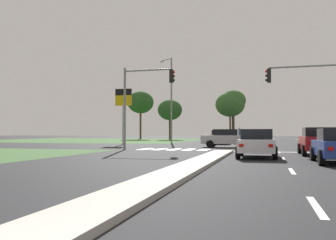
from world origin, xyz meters
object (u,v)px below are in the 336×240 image
(car_silver_second, at_px, (227,138))
(street_lamp_third, at_px, (171,96))
(traffic_signal_near_left, at_px, (141,94))
(treeline_fourth, at_px, (233,101))
(car_white_fourth, at_px, (257,143))
(treeline_third, at_px, (230,104))
(car_red_fifth, at_px, (318,141))
(fuel_price_totem, at_px, (123,104))
(car_maroon_third, at_px, (220,137))
(traffic_signal_near_right, at_px, (315,90))
(pedestrian_at_median, at_px, (239,133))
(treeline_second, at_px, (170,110))
(treeline_near, at_px, (141,102))

(car_silver_second, bearing_deg, street_lamp_third, -144.54)
(car_silver_second, height_order, traffic_signal_near_left, traffic_signal_near_left)
(treeline_fourth, bearing_deg, car_white_fourth, -83.57)
(car_silver_second, height_order, treeline_fourth, treeline_fourth)
(car_white_fourth, distance_m, treeline_third, 44.32)
(car_red_fifth, relative_size, traffic_signal_near_left, 0.68)
(traffic_signal_near_left, xyz_separation_m, treeline_fourth, (3.55, 37.74, 2.54))
(car_red_fifth, distance_m, fuel_price_totem, 22.60)
(car_red_fifth, bearing_deg, car_silver_second, 123.19)
(street_lamp_third, bearing_deg, car_white_fourth, -65.34)
(car_maroon_third, xyz_separation_m, fuel_price_totem, (-9.77, -4.24, 3.58))
(traffic_signal_near_right, distance_m, pedestrian_at_median, 18.57)
(car_silver_second, bearing_deg, car_red_fifth, 33.19)
(fuel_price_totem, bearing_deg, treeline_fourth, 71.06)
(treeline_fourth, bearing_deg, car_silver_second, -86.07)
(car_maroon_third, bearing_deg, treeline_second, -62.91)
(car_silver_second, distance_m, car_white_fourth, 12.60)
(car_white_fourth, xyz_separation_m, treeline_third, (-5.44, 43.65, 5.40))
(car_red_fifth, relative_size, street_lamp_third, 0.40)
(car_maroon_third, height_order, traffic_signal_near_left, traffic_signal_near_left)
(car_silver_second, xyz_separation_m, traffic_signal_near_right, (6.38, -6.27, 3.30))
(treeline_third, bearing_deg, car_red_fifth, -77.80)
(car_red_fifth, height_order, traffic_signal_near_right, traffic_signal_near_right)
(street_lamp_third, bearing_deg, treeline_fourth, 73.56)
(traffic_signal_near_left, height_order, street_lamp_third, street_lamp_third)
(street_lamp_third, distance_m, treeline_fourth, 20.98)
(pedestrian_at_median, distance_m, treeline_fourth, 21.32)
(pedestrian_at_median, bearing_deg, street_lamp_third, -51.02)
(pedestrian_at_median, bearing_deg, car_white_fourth, 47.47)
(treeline_near, xyz_separation_m, treeline_third, (17.81, -3.92, -1.06))
(car_red_fifth, bearing_deg, traffic_signal_near_right, 85.43)
(car_red_fifth, bearing_deg, treeline_third, 102.20)
(fuel_price_totem, height_order, treeline_fourth, treeline_fourth)
(car_maroon_third, distance_m, pedestrian_at_median, 3.17)
(car_maroon_third, height_order, treeline_near, treeline_near)
(pedestrian_at_median, bearing_deg, car_red_fifth, 57.40)
(street_lamp_third, bearing_deg, pedestrian_at_median, -2.36)
(car_white_fourth, height_order, traffic_signal_near_right, traffic_signal_near_right)
(car_white_fourth, relative_size, traffic_signal_near_left, 0.70)
(car_red_fifth, bearing_deg, street_lamp_third, 124.45)
(street_lamp_third, height_order, treeline_fourth, street_lamp_third)
(car_silver_second, height_order, fuel_price_totem, fuel_price_totem)
(treeline_second, distance_m, treeline_fourth, 11.51)
(fuel_price_totem, height_order, treeline_near, treeline_near)
(treeline_second, bearing_deg, traffic_signal_near_left, -78.31)
(car_silver_second, height_order, treeline_third, treeline_third)
(traffic_signal_near_left, height_order, treeline_fourth, treeline_fourth)
(treeline_second, bearing_deg, car_maroon_third, -62.91)
(fuel_price_totem, distance_m, treeline_fourth, 28.79)
(car_silver_second, relative_size, fuel_price_totem, 0.75)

